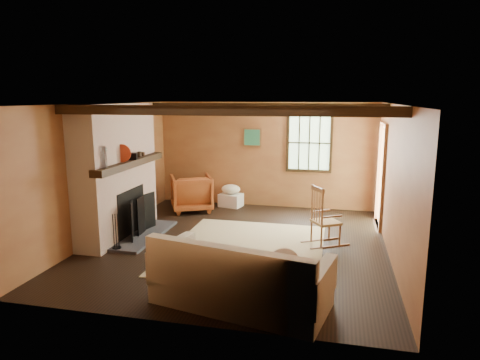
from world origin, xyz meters
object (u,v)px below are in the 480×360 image
(rocking_chair, at_px, (324,220))
(laundry_basket, at_px, (231,200))
(armchair, at_px, (191,193))
(sofa, at_px, (239,282))
(fireplace, at_px, (118,176))

(rocking_chair, xyz_separation_m, laundry_basket, (-2.20, 2.18, -0.29))
(rocking_chair, distance_m, armchair, 3.39)
(sofa, height_order, armchair, sofa)
(laundry_basket, relative_size, armchair, 0.56)
(armchair, bearing_deg, fireplace, 43.72)
(fireplace, xyz_separation_m, rocking_chair, (3.67, 0.30, -0.67))
(sofa, xyz_separation_m, armchair, (-2.05, 4.12, 0.09))
(rocking_chair, height_order, sofa, rocking_chair)
(fireplace, relative_size, rocking_chair, 2.31)
(sofa, bearing_deg, laundry_basket, 117.43)
(fireplace, xyz_separation_m, sofa, (2.75, -2.19, -0.79))
(sofa, height_order, laundry_basket, sofa)
(laundry_basket, distance_m, armchair, 0.98)
(rocking_chair, bearing_deg, sofa, 128.29)
(sofa, bearing_deg, rocking_chair, 81.84)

